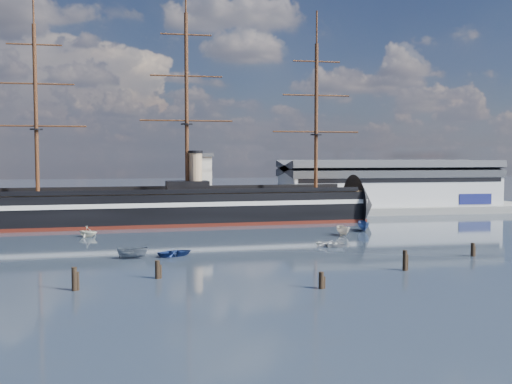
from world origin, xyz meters
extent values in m
plane|color=#233042|center=(0.00, 40.00, 0.00)|extent=(600.00, 600.00, 0.00)
cube|color=slate|center=(10.00, 76.00, 0.00)|extent=(180.00, 18.00, 2.00)
cube|color=#B7BABC|center=(58.00, 80.00, 7.00)|extent=(62.00, 20.00, 10.00)
cube|color=#3F4247|center=(58.00, 80.00, 12.60)|extent=(63.00, 21.00, 2.00)
cube|color=silver|center=(3.00, 73.00, 9.00)|extent=(4.00, 4.00, 14.00)
cube|color=#3F4247|center=(3.00, 73.00, 16.50)|extent=(5.00, 5.00, 1.00)
cube|color=black|center=(-4.19, 60.00, 4.00)|extent=(88.61, 19.82, 7.00)
cube|color=silver|center=(-4.19, 60.00, 5.20)|extent=(90.62, 20.15, 1.00)
cube|color=#4B170F|center=(-4.19, 60.00, 0.35)|extent=(90.62, 20.11, 0.90)
cone|color=black|center=(42.31, 60.00, 3.70)|extent=(11.67, 16.14, 15.68)
cube|color=brown|center=(-4.19, 60.00, 7.60)|extent=(88.56, 18.54, 0.40)
cube|color=black|center=(-2.19, 60.00, 9.00)|extent=(10.25, 6.43, 2.50)
cylinder|color=tan|center=(-0.19, 60.00, 12.50)|extent=(3.20, 3.20, 9.00)
cylinder|color=#381E0F|center=(-36.19, 60.00, 26.80)|extent=(0.90, 0.90, 38.00)
cylinder|color=#381E0F|center=(-2.19, 60.00, 28.80)|extent=(0.90, 0.90, 42.00)
cylinder|color=#381E0F|center=(29.81, 60.00, 25.80)|extent=(0.90, 0.90, 36.00)
imported|color=navy|center=(-7.22, 15.57, 0.00)|extent=(2.64, 3.82, 1.66)
imported|color=beige|center=(27.60, 33.08, 0.00)|extent=(6.14, 2.28, 2.45)
imported|color=white|center=(-23.39, 40.76, 0.00)|extent=(5.93, 7.32, 2.48)
imported|color=silver|center=(20.57, 19.80, 0.00)|extent=(3.03, 3.37, 1.52)
imported|color=navy|center=(34.33, 39.06, 0.00)|extent=(7.03, 3.80, 2.66)
imported|color=slate|center=(-13.96, 14.37, 0.00)|extent=(2.77, 5.92, 2.28)
cylinder|color=black|center=(-20.34, -6.22, 0.00)|extent=(0.64, 0.64, 3.56)
cylinder|color=black|center=(9.19, -10.81, 0.00)|extent=(0.64, 0.64, 2.78)
cylinder|color=black|center=(24.13, -2.43, 0.00)|extent=(0.64, 0.64, 3.59)
cylinder|color=black|center=(40.02, 6.24, 0.00)|extent=(0.64, 0.64, 2.88)
cylinder|color=black|center=(-10.38, -1.25, 0.00)|extent=(0.64, 0.64, 3.11)
camera|label=1|loc=(-11.54, -76.86, 16.22)|focal=40.00mm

